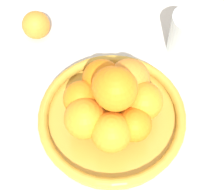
{
  "coord_description": "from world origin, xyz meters",
  "views": [
    {
      "loc": [
        0.24,
        0.25,
        0.69
      ],
      "look_at": [
        0.0,
        0.0,
        0.11
      ],
      "focal_mm": 60.0,
      "sensor_mm": 36.0,
      "label": 1
    }
  ],
  "objects": [
    {
      "name": "stray_orange",
      "position": [
        -0.04,
        -0.29,
        0.03
      ],
      "size": [
        0.06,
        0.06,
        0.06
      ],
      "primitive_type": "sphere",
      "color": "orange",
      "rests_on": "ground_plane"
    },
    {
      "name": "drinking_glass",
      "position": [
        -0.25,
        -0.02,
        0.05
      ],
      "size": [
        0.08,
        0.08,
        0.11
      ],
      "primitive_type": "cylinder",
      "color": "silver",
      "rests_on": "ground_plane"
    },
    {
      "name": "fruit_bowl",
      "position": [
        0.0,
        0.0,
        0.02
      ],
      "size": [
        0.3,
        0.3,
        0.04
      ],
      "color": "gold",
      "rests_on": "ground_plane"
    },
    {
      "name": "ground_plane",
      "position": [
        0.0,
        0.0,
        0.0
      ],
      "size": [
        4.0,
        4.0,
        0.0
      ],
      "primitive_type": "plane",
      "color": "beige"
    },
    {
      "name": "orange_pile",
      "position": [
        -0.0,
        0.0,
        0.09
      ],
      "size": [
        0.2,
        0.18,
        0.14
      ],
      "color": "orange",
      "rests_on": "fruit_bowl"
    }
  ]
}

